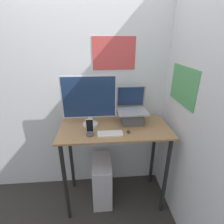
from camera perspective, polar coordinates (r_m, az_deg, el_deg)
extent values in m
plane|color=#2D2B28|center=(2.34, 1.52, -31.10)|extent=(12.00, 12.00, 0.00)
cube|color=silver|center=(2.10, -0.02, 6.53)|extent=(6.00, 0.05, 2.60)
cube|color=#BF3F3F|center=(1.99, 0.67, 18.60)|extent=(0.47, 0.01, 0.34)
cube|color=silver|center=(1.71, 25.07, 0.31)|extent=(0.05, 6.00, 2.60)
cube|color=#4C9959|center=(1.81, 22.22, 7.97)|extent=(0.01, 0.50, 0.36)
cube|color=#936D47|center=(1.87, 0.91, -5.32)|extent=(1.17, 0.56, 0.02)
cylinder|color=black|center=(2.02, -14.98, -21.73)|extent=(0.04, 0.04, 1.00)
cylinder|color=black|center=(2.11, 17.09, -19.77)|extent=(0.04, 0.04, 1.00)
cylinder|color=black|center=(2.36, -13.20, -13.96)|extent=(0.04, 0.04, 1.00)
cylinder|color=black|center=(2.44, 13.25, -12.67)|extent=(0.04, 0.04, 1.00)
cube|color=#4C4C51|center=(1.94, 6.60, -1.91)|extent=(0.23, 0.17, 0.13)
cube|color=gray|center=(1.91, 6.70, 0.13)|extent=(0.32, 0.24, 0.02)
cube|color=gray|center=(1.99, 6.11, 5.11)|extent=(0.32, 0.04, 0.24)
cube|color=navy|center=(1.99, 6.14, 5.08)|extent=(0.29, 0.03, 0.22)
cylinder|color=silver|center=(1.93, -7.05, -3.93)|extent=(0.17, 0.17, 0.02)
cylinder|color=silver|center=(1.91, -7.12, -2.52)|extent=(0.05, 0.05, 0.08)
cube|color=silver|center=(1.82, -7.51, 4.83)|extent=(0.56, 0.01, 0.45)
cube|color=navy|center=(1.81, -7.52, 4.75)|extent=(0.54, 0.01, 0.43)
cube|color=white|center=(1.74, -0.62, -7.04)|extent=(0.25, 0.10, 0.01)
cube|color=silver|center=(1.74, -0.62, -6.80)|extent=(0.23, 0.09, 0.00)
ellipsoid|color=#262626|center=(1.77, 5.38, -6.41)|extent=(0.03, 0.05, 0.02)
cylinder|color=#4C4C51|center=(1.74, -7.16, -7.25)|extent=(0.08, 0.08, 0.02)
cube|color=silver|center=(1.71, -7.29, -4.48)|extent=(0.07, 0.04, 0.16)
cube|color=black|center=(1.71, -7.29, -4.52)|extent=(0.06, 0.03, 0.14)
cube|color=silver|center=(2.31, -3.28, -21.29)|extent=(0.22, 0.42, 0.57)
cube|color=#ADADB2|center=(2.16, -3.08, -25.27)|extent=(0.21, 0.01, 0.54)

